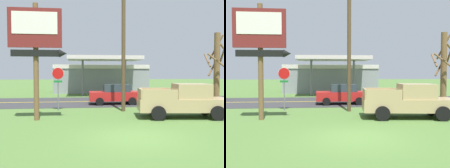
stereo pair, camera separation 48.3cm
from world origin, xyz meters
TOP-DOWN VIEW (x-y plane):
  - ground_plane at (0.00, 0.00)m, footprint 180.00×180.00m
  - road_asphalt at (0.00, 13.00)m, footprint 140.00×8.00m
  - road_centre_line at (0.00, 13.00)m, footprint 126.00×0.20m
  - motel_sign at (-4.52, 4.26)m, footprint 3.08×0.54m
  - stop_sign at (-3.72, 7.82)m, footprint 0.80×0.08m
  - utility_pole at (0.66, 7.06)m, footprint 1.69×0.26m
  - bare_tree at (7.03, 6.59)m, footprint 2.07×1.97m
  - gas_station at (0.39, 24.51)m, footprint 12.00×11.50m
  - pickup_tan_parked_on_lawn at (3.78, 4.26)m, footprint 5.39×2.69m
  - car_red_mid_lane at (0.61, 11.00)m, footprint 4.20×2.00m

SIDE VIEW (x-z plane):
  - ground_plane at x=0.00m, z-range 0.00..0.00m
  - road_asphalt at x=0.00m, z-range 0.00..0.02m
  - road_centre_line at x=0.00m, z-range 0.02..0.03m
  - car_red_mid_lane at x=0.61m, z-range 0.01..1.65m
  - pickup_tan_parked_on_lawn at x=3.78m, z-range -0.02..1.94m
  - gas_station at x=0.39m, z-range -0.26..4.14m
  - stop_sign at x=-3.72m, z-range 0.55..3.50m
  - bare_tree at x=7.03m, z-range 0.14..5.45m
  - motel_sign at x=-4.52m, z-range 1.16..7.50m
  - utility_pole at x=0.66m, z-range 0.28..10.24m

